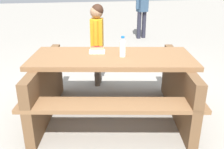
{
  "coord_description": "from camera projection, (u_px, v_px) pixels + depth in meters",
  "views": [
    {
      "loc": [
        0.55,
        2.57,
        1.56
      ],
      "look_at": [
        0.0,
        0.0,
        0.52
      ],
      "focal_mm": 39.35,
      "sensor_mm": 36.0,
      "label": 1
    }
  ],
  "objects": [
    {
      "name": "bystander_adult",
      "position": [
        143.0,
        0.0,
        6.45
      ],
      "size": [
        0.38,
        0.28,
        1.59
      ],
      "color": "#262633",
      "rests_on": "ground"
    },
    {
      "name": "ground_plane",
      "position": [
        112.0,
        114.0,
        3.02
      ],
      "size": [
        30.0,
        30.0,
        0.0
      ],
      "primitive_type": "plane",
      "color": "gray",
      "rests_on": "ground"
    },
    {
      "name": "soda_bottle",
      "position": [
        123.0,
        47.0,
        2.68
      ],
      "size": [
        0.07,
        0.07,
        0.23
      ],
      "color": "silver",
      "rests_on": "picnic_table"
    },
    {
      "name": "child_in_coat",
      "position": [
        97.0,
        35.0,
        3.59
      ],
      "size": [
        0.22,
        0.29,
        1.22
      ],
      "color": "brown",
      "rests_on": "ground"
    },
    {
      "name": "hotdog_tray",
      "position": [
        97.0,
        50.0,
        2.84
      ],
      "size": [
        0.2,
        0.14,
        0.08
      ],
      "color": "white",
      "rests_on": "picnic_table"
    },
    {
      "name": "picnic_table",
      "position": [
        112.0,
        81.0,
        2.85
      ],
      "size": [
        2.06,
        1.75,
        0.75
      ],
      "color": "brown",
      "rests_on": "ground"
    }
  ]
}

